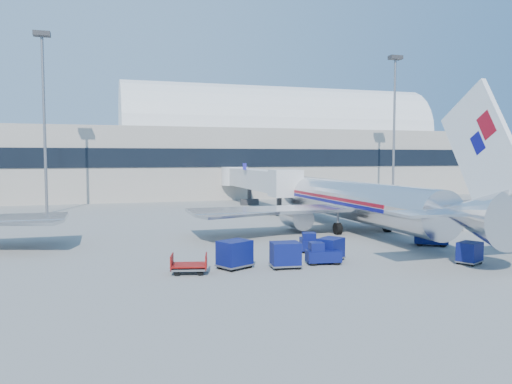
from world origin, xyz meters
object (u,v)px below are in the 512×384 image
object	(u,v)px
jetbridge_near	(254,179)
mast_west	(44,95)
cart_open_red	(190,267)
cart_train_c	(235,254)
cart_train_a	(331,249)
mast_east	(394,107)
tug_lead	(322,254)
tug_right	(430,236)
barrier_mid	(474,226)
barrier_near	(446,227)
cart_train_b	(285,254)
tug_left	(308,242)
airliner_main	(358,201)
barrier_far	(502,224)
cart_solo_near	(470,252)

from	to	relation	value
jetbridge_near	mast_west	world-z (taller)	mast_west
mast_west	cart_open_red	xyz separation A→B (m)	(11.81, -37.81, -14.37)
jetbridge_near	cart_open_red	world-z (taller)	jetbridge_near
jetbridge_near	cart_train_c	distance (m)	40.27
mast_west	cart_open_red	size ratio (longest dim) A/B	9.15
jetbridge_near	cart_train_a	distance (m)	38.34
mast_west	mast_east	world-z (taller)	same
cart_train_c	jetbridge_near	bearing A→B (deg)	43.60
mast_west	tug_lead	xyz separation A→B (m)	(20.70, -37.68, -14.12)
mast_east	tug_lead	distance (m)	49.78
tug_right	mast_west	bearing A→B (deg)	165.88
barrier_mid	cart_open_red	distance (m)	31.08
jetbridge_near	barrier_mid	bearing A→B (deg)	-64.56
mast_east	cart_train_a	world-z (taller)	mast_east
barrier_near	cart_train_a	distance (m)	18.61
cart_train_b	tug_left	bearing A→B (deg)	59.33
airliner_main	cart_open_red	world-z (taller)	airliner_main
cart_open_red	tug_left	bearing A→B (deg)	38.24
barrier_mid	tug_left	world-z (taller)	tug_left
cart_train_b	cart_open_red	xyz separation A→B (m)	(-6.13, 0.29, -0.48)
barrier_far	cart_train_b	distance (m)	28.51
mast_west	cart_solo_near	distance (m)	52.41
cart_open_red	airliner_main	bearing A→B (deg)	47.22
mast_west	cart_train_b	size ratio (longest dim) A/B	11.04
barrier_far	tug_left	xyz separation A→B (m)	(-23.00, -5.22, 0.23)
cart_train_b	airliner_main	bearing A→B (deg)	52.45
airliner_main	barrier_near	xyz separation A→B (m)	(8.00, -2.51, -2.48)
airliner_main	cart_train_c	world-z (taller)	airliner_main
barrier_near	tug_lead	bearing A→B (deg)	-150.78
jetbridge_near	tug_left	xyz separation A→B (m)	(-6.00, -34.03, -3.25)
mast_east	barrier_near	bearing A→B (deg)	-113.20
barrier_far	cart_open_red	size ratio (longest dim) A/B	1.21
tug_left	cart_train_a	size ratio (longest dim) A/B	1.11
mast_east	cart_train_c	distance (m)	53.09
barrier_far	cart_open_red	xyz separation A→B (m)	(-32.79, -9.81, -0.03)
barrier_mid	cart_train_b	distance (m)	25.46
cart_train_b	barrier_far	bearing A→B (deg)	26.92
tug_lead	cart_train_c	distance (m)	5.92
barrier_mid	tug_lead	world-z (taller)	tug_lead
barrier_near	barrier_mid	world-z (taller)	same
barrier_mid	tug_left	size ratio (longest dim) A/B	1.20
mast_east	cart_open_red	bearing A→B (deg)	-135.28
tug_left	jetbridge_near	bearing A→B (deg)	6.41
cart_train_a	barrier_near	bearing A→B (deg)	-6.54
tug_left	cart_solo_near	bearing A→B (deg)	-114.39
mast_east	cart_train_a	size ratio (longest dim) A/B	10.01
barrier_far	tug_lead	xyz separation A→B (m)	(-23.90, -9.68, 0.22)
airliner_main	cart_train_b	distance (m)	17.57
airliner_main	barrier_near	distance (m)	8.74
tug_right	cart_open_red	xyz separation A→B (m)	(-20.10, -3.98, -0.34)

